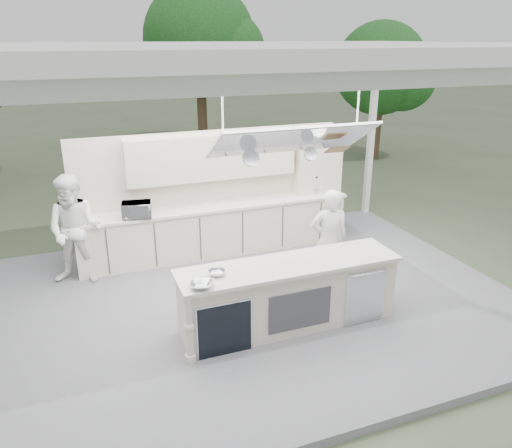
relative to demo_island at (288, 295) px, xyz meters
name	(u,v)px	position (x,y,z in m)	size (l,w,h in m)	color
ground	(253,304)	(-0.18, 0.91, -0.60)	(90.00, 90.00, 0.00)	#46553A
stage_deck	(253,301)	(-0.18, 0.91, -0.54)	(8.00, 6.00, 0.12)	slate
tent	(252,56)	(-0.18, 0.90, 3.11)	(8.20, 6.20, 3.86)	white
demo_island	(288,295)	(0.00, 0.00, 0.00)	(3.10, 0.79, 0.95)	beige
back_counter	(217,228)	(-0.18, 2.81, 0.00)	(5.08, 0.72, 0.95)	beige
back_wall_unit	(235,172)	(0.27, 3.03, 0.98)	(5.05, 0.48, 2.25)	beige
tree_cluster	(134,60)	(-0.34, 10.68, 2.69)	(19.55, 9.40, 5.85)	#4D3926
head_chef	(329,240)	(1.06, 0.79, 0.35)	(0.61, 0.40, 1.66)	silver
sous_chef	(75,230)	(-2.64, 2.46, 0.43)	(0.89, 0.69, 1.82)	white
toaster_oven	(137,210)	(-1.63, 2.61, 0.61)	(0.48, 0.33, 0.27)	silver
bowl_large	(201,285)	(-1.28, -0.24, 0.51)	(0.28, 0.28, 0.07)	silver
bowl_small	(217,273)	(-1.00, 0.02, 0.51)	(0.22, 0.22, 0.07)	silver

